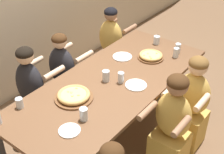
# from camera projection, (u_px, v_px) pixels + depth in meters

# --- Properties ---
(ground_plane) EXTENTS (18.00, 18.00, 0.00)m
(ground_plane) POSITION_uv_depth(u_px,v_px,m) (112.00, 135.00, 3.70)
(ground_plane) COLOR brown
(ground_plane) RESTS_ON ground
(dining_table) EXTENTS (2.42, 1.02, 0.77)m
(dining_table) POSITION_uv_depth(u_px,v_px,m) (112.00, 86.00, 3.31)
(dining_table) COLOR brown
(dining_table) RESTS_ON ground
(pizza_board_main) EXTENTS (0.38, 0.38, 0.06)m
(pizza_board_main) POSITION_uv_depth(u_px,v_px,m) (74.00, 96.00, 3.00)
(pizza_board_main) COLOR brown
(pizza_board_main) RESTS_ON dining_table
(pizza_board_second) EXTENTS (0.31, 0.31, 0.06)m
(pizza_board_second) POSITION_uv_depth(u_px,v_px,m) (151.00, 56.00, 3.65)
(pizza_board_second) COLOR brown
(pizza_board_second) RESTS_ON dining_table
(empty_plate_a) EXTENTS (0.22, 0.22, 0.02)m
(empty_plate_a) POSITION_uv_depth(u_px,v_px,m) (136.00, 85.00, 3.20)
(empty_plate_a) COLOR white
(empty_plate_a) RESTS_ON dining_table
(empty_plate_b) EXTENTS (0.23, 0.23, 0.02)m
(empty_plate_b) POSITION_uv_depth(u_px,v_px,m) (122.00, 57.00, 3.68)
(empty_plate_b) COLOR white
(empty_plate_b) RESTS_ON dining_table
(empty_plate_c) EXTENTS (0.19, 0.19, 0.02)m
(empty_plate_c) POSITION_uv_depth(u_px,v_px,m) (69.00, 131.00, 2.64)
(empty_plate_c) COLOR white
(empty_plate_c) RESTS_ON dining_table
(cocktail_glass_blue) EXTENTS (0.08, 0.08, 0.13)m
(cocktail_glass_blue) POSITION_uv_depth(u_px,v_px,m) (157.00, 40.00, 3.95)
(cocktail_glass_blue) COLOR silver
(cocktail_glass_blue) RESTS_ON dining_table
(drinking_glass_a) EXTENTS (0.07, 0.07, 0.10)m
(drinking_glass_a) POSITION_uv_depth(u_px,v_px,m) (20.00, 103.00, 2.88)
(drinking_glass_a) COLOR silver
(drinking_glass_a) RESTS_ON dining_table
(drinking_glass_b) EXTENTS (0.07, 0.07, 0.12)m
(drinking_glass_b) POSITION_uv_depth(u_px,v_px,m) (176.00, 53.00, 3.66)
(drinking_glass_b) COLOR silver
(drinking_glass_b) RESTS_ON dining_table
(drinking_glass_d) EXTENTS (0.06, 0.06, 0.12)m
(drinking_glass_d) POSITION_uv_depth(u_px,v_px,m) (121.00, 78.00, 3.22)
(drinking_glass_d) COLOR silver
(drinking_glass_d) RESTS_ON dining_table
(drinking_glass_e) EXTENTS (0.08, 0.08, 0.12)m
(drinking_glass_e) POSITION_uv_depth(u_px,v_px,m) (106.00, 76.00, 3.25)
(drinking_glass_e) COLOR silver
(drinking_glass_e) RESTS_ON dining_table
(drinking_glass_f) EXTENTS (0.07, 0.07, 0.12)m
(drinking_glass_f) POSITION_uv_depth(u_px,v_px,m) (178.00, 49.00, 3.75)
(drinking_glass_f) COLOR silver
(drinking_glass_f) RESTS_ON dining_table
(drinking_glass_g) EXTENTS (0.07, 0.07, 0.12)m
(drinking_glass_g) POSITION_uv_depth(u_px,v_px,m) (84.00, 115.00, 2.73)
(drinking_glass_g) COLOR silver
(drinking_glass_g) RESTS_ON dining_table
(diner_far_center) EXTENTS (0.51, 0.40, 1.11)m
(diner_far_center) POSITION_uv_depth(u_px,v_px,m) (64.00, 79.00, 3.78)
(diner_far_center) COLOR #232328
(diner_far_center) RESTS_ON ground
(diner_far_midleft) EXTENTS (0.51, 0.40, 1.14)m
(diner_far_midleft) POSITION_uv_depth(u_px,v_px,m) (33.00, 97.00, 3.45)
(diner_far_midleft) COLOR #232328
(diner_far_midleft) RESTS_ON ground
(diner_far_right) EXTENTS (0.51, 0.40, 1.13)m
(diner_far_right) POSITION_uv_depth(u_px,v_px,m) (111.00, 49.00, 4.40)
(diner_far_right) COLOR gold
(diner_far_right) RESTS_ON ground
(diner_near_midright) EXTENTS (0.51, 0.40, 1.12)m
(diner_near_midright) POSITION_uv_depth(u_px,v_px,m) (191.00, 106.00, 3.33)
(diner_near_midright) COLOR gold
(diner_near_midright) RESTS_ON ground
(diner_near_center) EXTENTS (0.51, 0.40, 1.13)m
(diner_near_center) POSITION_uv_depth(u_px,v_px,m) (172.00, 128.00, 3.04)
(diner_near_center) COLOR gold
(diner_near_center) RESTS_ON ground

